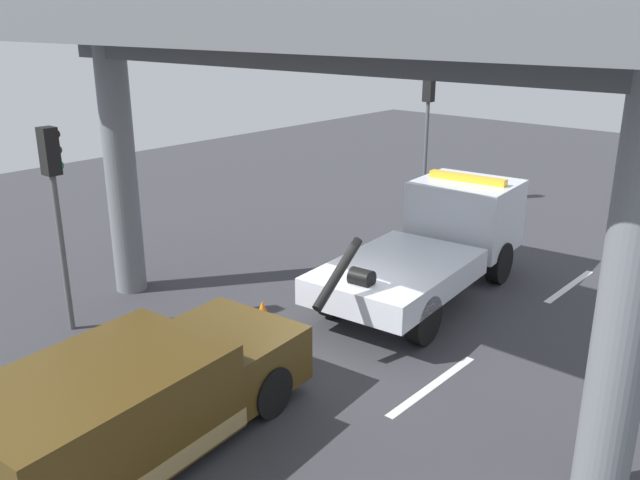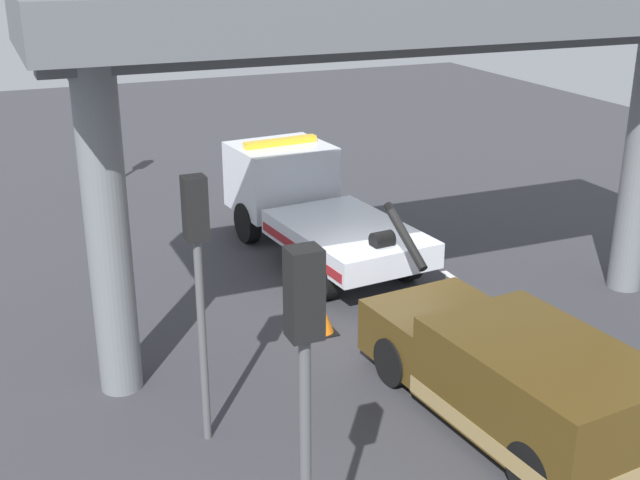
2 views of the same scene
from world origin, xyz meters
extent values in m
cube|color=#38383D|center=(0.00, 0.00, -0.05)|extent=(60.00, 40.00, 0.10)
cube|color=silver|center=(0.00, -2.25, 0.00)|extent=(2.60, 0.16, 0.01)
cube|color=silver|center=(6.00, -2.25, 0.00)|extent=(2.60, 0.16, 0.01)
cube|color=silver|center=(1.89, -0.11, 0.93)|extent=(4.06, 2.77, 0.55)
cube|color=silver|center=(5.20, 0.22, 1.48)|extent=(2.27, 2.50, 1.65)
cube|color=black|center=(5.82, 0.28, 1.84)|extent=(0.28, 2.20, 0.66)
cube|color=maroon|center=(1.77, 1.09, 0.84)|extent=(3.63, 0.38, 0.20)
cylinder|color=black|center=(-0.29, -0.33, 1.66)|extent=(1.42, 0.32, 1.07)
cylinder|color=black|center=(0.51, -0.25, 1.32)|extent=(0.40, 0.48, 0.36)
cube|color=yellow|center=(5.20, 0.22, 2.38)|extent=(0.43, 1.93, 0.16)
cylinder|color=black|center=(4.90, 1.23, 0.50)|extent=(1.03, 0.42, 1.00)
cylinder|color=black|center=(5.11, -0.84, 0.50)|extent=(1.03, 0.42, 1.00)
cylinder|color=black|center=(1.03, 0.84, 0.50)|extent=(1.03, 0.42, 1.00)
cylinder|color=black|center=(1.23, -1.22, 0.50)|extent=(1.03, 0.42, 1.00)
cube|color=#4C3814|center=(-5.01, -0.06, 0.91)|extent=(3.66, 2.53, 1.35)
cube|color=#4C3814|center=(-2.43, 0.19, 0.71)|extent=(1.93, 2.27, 0.95)
cube|color=black|center=(-3.27, 0.11, 1.20)|extent=(0.25, 1.93, 0.59)
cube|color=#9E8451|center=(-5.01, -0.06, 0.41)|extent=(3.68, 2.55, 0.28)
cylinder|color=black|center=(-2.67, 1.13, 0.42)|extent=(0.86, 0.36, 0.84)
cylinder|color=black|center=(-2.48, -0.78, 0.42)|extent=(0.86, 0.36, 0.84)
cylinder|color=slate|center=(-0.98, 5.40, 2.80)|extent=(0.69, 0.69, 5.60)
cylinder|color=slate|center=(-0.98, -5.40, 2.80)|extent=(0.69, 0.69, 5.60)
cube|color=#5B5F63|center=(-0.98, 0.00, 6.00)|extent=(3.60, 12.80, 0.81)
cube|color=#4A4E52|center=(-0.98, 0.00, 5.42)|extent=(0.50, 12.40, 0.36)
cylinder|color=#515456|center=(-3.00, 4.47, 1.61)|extent=(0.12, 0.12, 3.22)
cube|color=black|center=(-3.00, 4.47, 3.67)|extent=(0.28, 0.32, 0.90)
sphere|color=#360605|center=(-2.84, 4.47, 3.97)|extent=(0.18, 0.18, 0.18)
sphere|color=#3A2D06|center=(-2.84, 4.47, 3.67)|extent=(0.18, 0.18, 0.18)
sphere|color=green|center=(-2.84, 4.47, 3.37)|extent=(0.18, 0.18, 0.18)
cylinder|color=#515456|center=(10.00, 4.47, 1.73)|extent=(0.12, 0.12, 3.45)
cube|color=black|center=(10.00, 4.47, 3.90)|extent=(0.28, 0.32, 0.90)
sphere|color=red|center=(10.16, 4.47, 4.20)|extent=(0.18, 0.18, 0.18)
sphere|color=#3A2D06|center=(10.16, 4.47, 3.90)|extent=(0.18, 0.18, 0.18)
sphere|color=black|center=(10.16, 4.47, 3.60)|extent=(0.18, 0.18, 0.18)
cone|color=orange|center=(-0.45, 1.51, 0.32)|extent=(0.49, 0.49, 0.64)
cube|color=black|center=(-0.45, 1.51, 0.01)|extent=(0.54, 0.54, 0.03)
camera|label=1|loc=(-8.80, -7.44, 5.99)|focal=37.09mm
camera|label=2|loc=(-13.39, 7.02, 7.12)|focal=45.76mm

